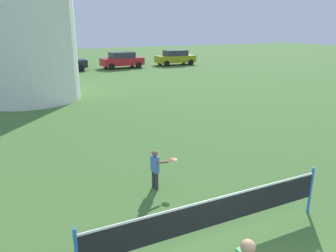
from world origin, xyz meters
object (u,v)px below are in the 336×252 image
(player_far, at_px, (156,167))
(parked_car_mustard, at_px, (175,57))
(parked_car_black, at_px, (64,62))
(parked_car_red, at_px, (122,60))
(tennis_net, at_px, (214,213))

(player_far, relative_size, parked_car_mustard, 0.25)
(parked_car_black, bearing_deg, parked_car_mustard, -0.23)
(parked_car_black, distance_m, parked_car_red, 5.60)
(tennis_net, bearing_deg, player_far, 91.56)
(parked_car_black, relative_size, parked_car_red, 0.97)
(parked_car_black, xyz_separation_m, parked_car_mustard, (11.59, -0.05, 0.00))
(player_far, distance_m, parked_car_black, 24.76)
(parked_car_red, bearing_deg, parked_car_mustard, 0.83)
(parked_car_red, bearing_deg, tennis_net, -104.75)
(player_far, height_order, parked_car_black, parked_car_black)
(parked_car_red, bearing_deg, parked_car_black, 178.65)
(parked_car_red, bearing_deg, player_far, -106.36)
(tennis_net, distance_m, player_far, 2.56)
(tennis_net, relative_size, player_far, 4.92)
(player_far, distance_m, parked_car_red, 25.61)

